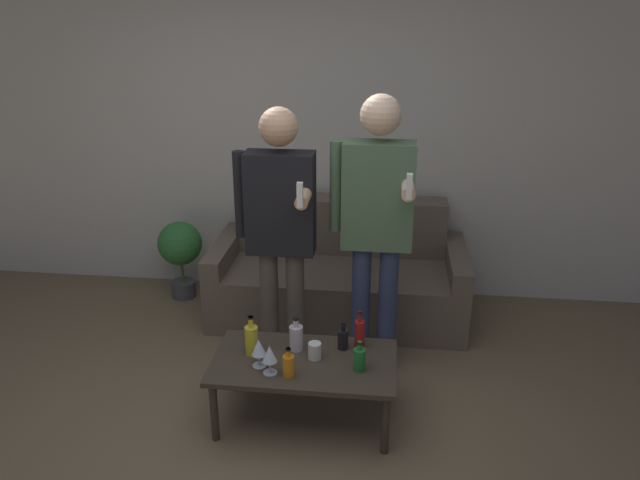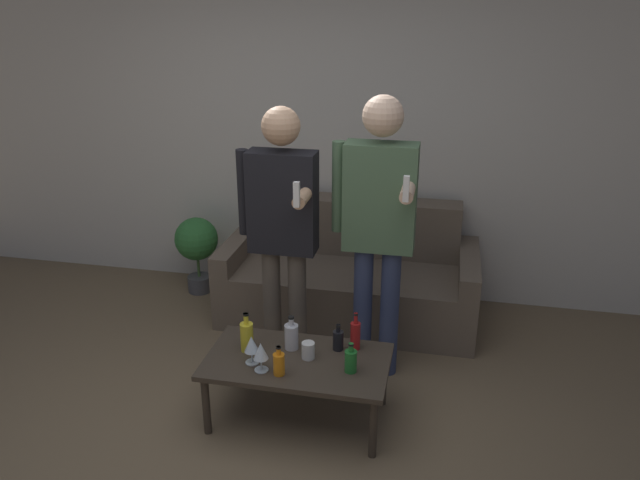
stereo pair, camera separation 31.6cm
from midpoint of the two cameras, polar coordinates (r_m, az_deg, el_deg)
name	(u,v)px [view 1 (the left image)]	position (r m, az deg, el deg)	size (l,w,h in m)	color
ground_plane	(233,480)	(3.43, -10.79, -20.86)	(16.00, 16.00, 0.00)	#756047
wall_back	(297,126)	(4.89, -3.97, 10.34)	(8.00, 0.06, 2.70)	silver
couch	(339,276)	(4.74, -0.17, -3.37)	(1.87, 0.85, 0.85)	#6B5B4C
coffee_table	(304,367)	(3.57, -4.05, -11.54)	(1.03, 0.57, 0.39)	#3D3328
bottle_orange	(289,365)	(3.38, -5.62, -11.38)	(0.06, 0.06, 0.17)	orange
bottle_green	(296,337)	(3.60, -4.74, -8.89)	(0.08, 0.08, 0.21)	silver
bottle_dark	(360,359)	(3.42, 0.95, -10.85)	(0.07, 0.07, 0.17)	#23752D
bottle_yellow	(252,339)	(3.59, -8.83, -9.02)	(0.07, 0.07, 0.24)	yellow
bottle_red	(343,339)	(3.61, -0.43, -9.06)	(0.06, 0.06, 0.16)	black
bottle_clear	(360,333)	(3.61, 1.13, -8.54)	(0.06, 0.06, 0.23)	#B21E1E
wine_glass_near	(259,348)	(3.46, -8.27, -9.81)	(0.08, 0.08, 0.17)	silver
wine_glass_far	(270,355)	(3.39, -7.34, -10.41)	(0.08, 0.08, 0.17)	silver
cup_on_table	(315,351)	(3.53, -3.09, -10.14)	(0.07, 0.07, 0.10)	white
person_standing_left	(280,223)	(3.76, -6.10, 1.55)	(0.48, 0.43, 1.71)	brown
person_standing_right	(376,216)	(3.73, 2.77, 2.20)	(0.50, 0.45, 1.78)	navy
potted_plant	(180,248)	(5.09, -14.41, -0.77)	(0.35, 0.35, 0.64)	#4C4C51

